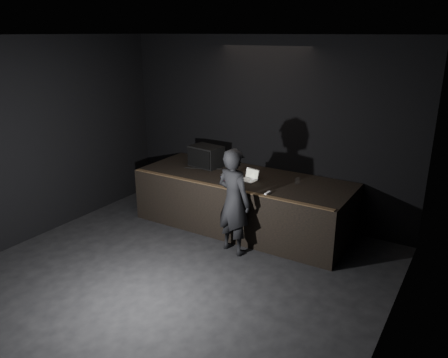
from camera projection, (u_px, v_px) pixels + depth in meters
The scene contains 11 objects.
ground at pixel (149, 295), 6.18m from camera, with size 7.00×7.00×0.00m, color black.
room_walls at pixel (140, 158), 5.53m from camera, with size 6.10×7.10×3.52m.
stage_riser at pixel (243, 202), 8.22m from camera, with size 4.00×1.50×1.00m, color black.
riser_lip at pixel (223, 187), 7.49m from camera, with size 3.92×0.10×0.01m, color brown.
stage_monitor at pixel (206, 156), 8.62m from camera, with size 0.66×0.52×0.41m.
cable at pixel (206, 168), 8.51m from camera, with size 0.02×0.02×0.83m, color black.
laptop at pixel (250, 177), 7.86m from camera, with size 0.31×0.29×0.19m.
beer_can at pixel (223, 178), 7.71m from camera, with size 0.07×0.07×0.16m.
plastic_cup at pixel (298, 181), 7.67m from camera, with size 0.09×0.09×0.11m, color white.
wii_remote at pixel (268, 193), 7.19m from camera, with size 0.04×0.16×0.03m, color white.
person at pixel (234, 201), 7.15m from camera, with size 0.66×0.43×1.80m, color black.
Camera 1 is at (3.69, -3.98, 3.54)m, focal length 35.00 mm.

